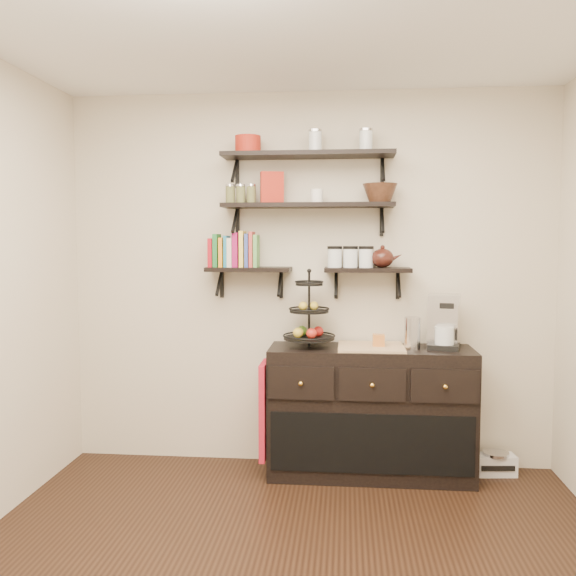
{
  "coord_description": "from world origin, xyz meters",
  "views": [
    {
      "loc": [
        0.27,
        -2.67,
        1.64
      ],
      "look_at": [
        -0.1,
        1.15,
        1.34
      ],
      "focal_mm": 38.0,
      "sensor_mm": 36.0,
      "label": 1
    }
  ],
  "objects_px": {
    "fruit_stand": "(310,321)",
    "radio": "(496,463)",
    "sideboard": "(370,412)",
    "coffee_maker": "(444,323)"
  },
  "relations": [
    {
      "from": "fruit_stand",
      "to": "coffee_maker",
      "type": "bearing_deg",
      "value": 1.36
    },
    {
      "from": "sideboard",
      "to": "fruit_stand",
      "type": "relative_size",
      "value": 2.69
    },
    {
      "from": "coffee_maker",
      "to": "radio",
      "type": "distance_m",
      "value": 1.07
    },
    {
      "from": "sideboard",
      "to": "fruit_stand",
      "type": "distance_m",
      "value": 0.76
    },
    {
      "from": "coffee_maker",
      "to": "radio",
      "type": "bearing_deg",
      "value": 22.4
    },
    {
      "from": "fruit_stand",
      "to": "coffee_maker",
      "type": "distance_m",
      "value": 0.92
    },
    {
      "from": "sideboard",
      "to": "radio",
      "type": "bearing_deg",
      "value": 5.68
    },
    {
      "from": "fruit_stand",
      "to": "radio",
      "type": "height_order",
      "value": "fruit_stand"
    },
    {
      "from": "sideboard",
      "to": "radio",
      "type": "height_order",
      "value": "sideboard"
    },
    {
      "from": "fruit_stand",
      "to": "radio",
      "type": "distance_m",
      "value": 1.65
    }
  ]
}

